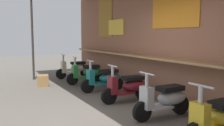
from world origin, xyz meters
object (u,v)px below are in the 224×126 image
at_px(scooter_teal, 105,78).
at_px(scooter_green, 88,73).
at_px(scooter_cream, 75,68).
at_px(scooter_yellow, 221,117).
at_px(merchandise_crate, 43,81).
at_px(scooter_maroon, 129,87).
at_px(scooter_silver, 166,99).

bearing_deg(scooter_teal, scooter_green, -89.49).
bearing_deg(scooter_teal, scooter_cream, -89.49).
height_order(scooter_cream, scooter_yellow, same).
bearing_deg(merchandise_crate, scooter_teal, 42.52).
bearing_deg(scooter_yellow, scooter_cream, -90.70).
relative_size(scooter_yellow, merchandise_crate, 3.06).
xyz_separation_m(scooter_cream, scooter_maroon, (4.00, 0.00, 0.00)).
xyz_separation_m(scooter_yellow, merchandise_crate, (-5.72, -1.51, -0.20)).
bearing_deg(scooter_cream, merchandise_crate, 35.22).
distance_m(scooter_green, scooter_yellow, 5.37).
relative_size(scooter_green, merchandise_crate, 3.07).
bearing_deg(scooter_maroon, scooter_green, -89.66).
bearing_deg(merchandise_crate, scooter_green, 77.21).
distance_m(scooter_cream, scooter_silver, 5.39).
distance_m(scooter_cream, scooter_yellow, 6.70).
bearing_deg(scooter_silver, scooter_maroon, -89.72).
relative_size(scooter_silver, merchandise_crate, 3.06).
height_order(scooter_cream, scooter_maroon, same).
height_order(scooter_cream, merchandise_crate, scooter_cream).
height_order(scooter_cream, scooter_teal, same).
height_order(scooter_green, merchandise_crate, scooter_green).
bearing_deg(scooter_yellow, merchandise_crate, -75.88).
bearing_deg(merchandise_crate, scooter_silver, 18.95).
bearing_deg(scooter_teal, scooter_silver, 90.51).
bearing_deg(scooter_silver, scooter_green, -89.72).
height_order(scooter_teal, merchandise_crate, scooter_teal).
xyz_separation_m(scooter_teal, merchandise_crate, (-1.65, -1.51, -0.20)).
xyz_separation_m(scooter_cream, scooter_silver, (5.39, 0.00, 0.00)).
bearing_deg(scooter_green, scooter_teal, 93.80).
relative_size(scooter_cream, scooter_green, 1.00).
relative_size(scooter_green, scooter_maroon, 1.00).
bearing_deg(scooter_yellow, scooter_green, -90.70).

